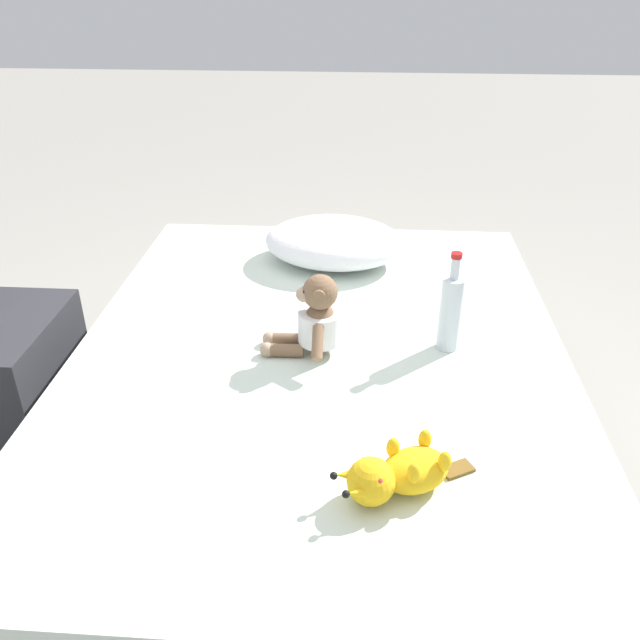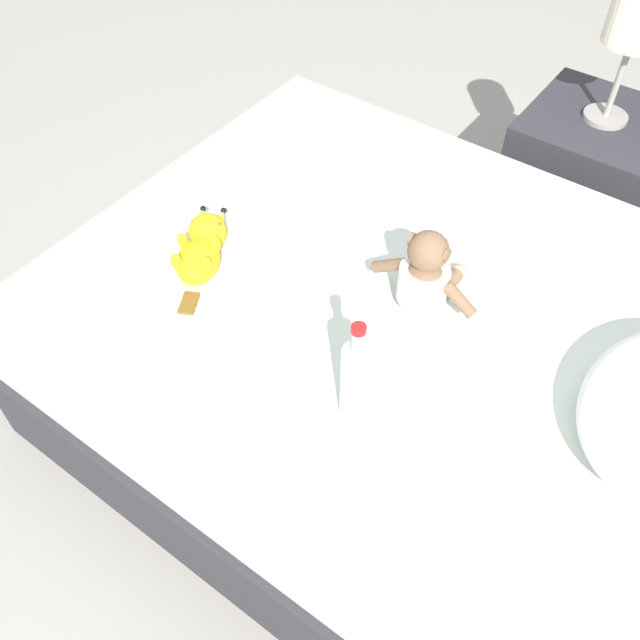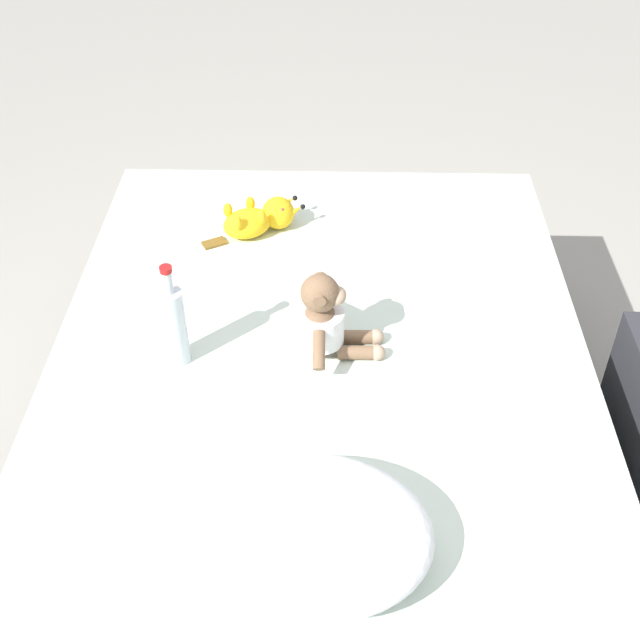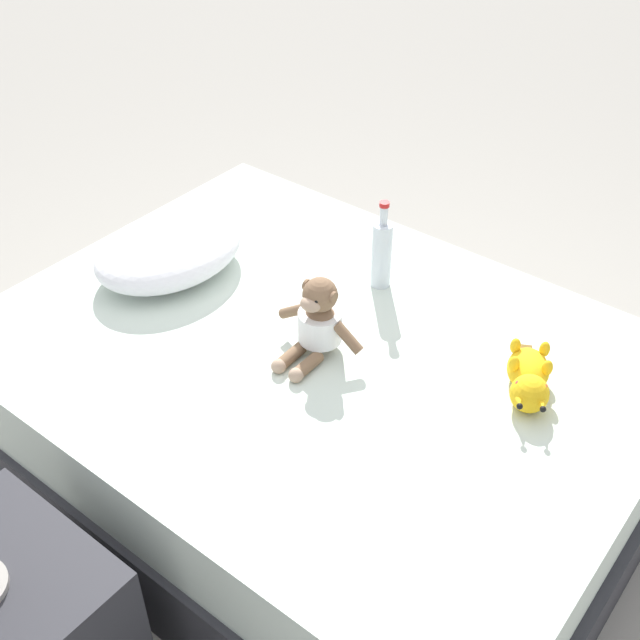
% 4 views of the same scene
% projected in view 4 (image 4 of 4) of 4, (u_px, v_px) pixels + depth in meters
% --- Properties ---
extents(ground_plane, '(16.00, 16.00, 0.00)m').
position_uv_depth(ground_plane, '(317.00, 472.00, 2.58)').
color(ground_plane, '#9E998E').
extents(bed, '(1.42, 1.89, 0.53)m').
position_uv_depth(bed, '(317.00, 414.00, 2.42)').
color(bed, '#2D2D33').
rests_on(bed, ground_plane).
extents(pillow, '(0.53, 0.43, 0.15)m').
position_uv_depth(pillow, '(169.00, 250.00, 2.50)').
color(pillow, white).
rests_on(pillow, bed).
extents(plush_monkey, '(0.23, 0.29, 0.24)m').
position_uv_depth(plush_monkey, '(318.00, 323.00, 2.18)').
color(plush_monkey, brown).
rests_on(plush_monkey, bed).
extents(plush_yellow_creature, '(0.31, 0.21, 0.10)m').
position_uv_depth(plush_yellow_creature, '(529.00, 379.00, 2.07)').
color(plush_yellow_creature, yellow).
rests_on(plush_yellow_creature, bed).
extents(glass_bottle, '(0.06, 0.06, 0.29)m').
position_uv_depth(glass_bottle, '(382.00, 253.00, 2.41)').
color(glass_bottle, silver).
rests_on(glass_bottle, bed).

